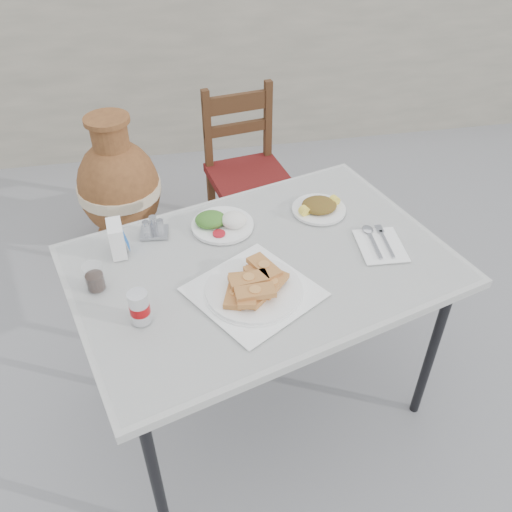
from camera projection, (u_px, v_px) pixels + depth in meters
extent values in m
plane|color=slate|center=(299.00, 405.00, 2.39)|extent=(80.00, 80.00, 0.00)
cylinder|color=black|center=(156.00, 479.00, 1.73)|extent=(0.04, 0.04, 0.75)
cylinder|color=black|center=(431.00, 353.00, 2.14)|extent=(0.04, 0.04, 0.75)
cylinder|color=black|center=(98.00, 331.00, 2.23)|extent=(0.04, 0.04, 0.75)
cylinder|color=black|center=(331.00, 251.00, 2.63)|extent=(0.04, 0.04, 0.75)
cube|color=white|center=(262.00, 266.00, 1.93)|extent=(1.51, 1.23, 0.03)
cube|color=white|center=(262.00, 262.00, 1.91)|extent=(1.46, 1.17, 0.01)
cube|color=white|center=(254.00, 292.00, 1.79)|extent=(0.50, 0.50, 0.00)
cylinder|color=white|center=(254.00, 290.00, 1.78)|extent=(0.32, 0.32, 0.02)
cylinder|color=white|center=(254.00, 291.00, 1.79)|extent=(0.33, 0.33, 0.01)
cylinder|color=white|center=(223.00, 225.00, 2.07)|extent=(0.24, 0.24, 0.01)
ellipsoid|color=white|center=(234.00, 220.00, 2.05)|extent=(0.10, 0.10, 0.05)
ellipsoid|color=#265E1B|center=(211.00, 220.00, 2.05)|extent=(0.12, 0.11, 0.05)
cylinder|color=#AE121E|center=(219.00, 234.00, 2.01)|extent=(0.05, 0.05, 0.01)
cylinder|color=white|center=(319.00, 209.00, 2.15)|extent=(0.21, 0.21, 0.01)
ellipsoid|color=#35711C|center=(319.00, 205.00, 2.14)|extent=(0.14, 0.13, 0.04)
cylinder|color=#FFE045|center=(304.00, 211.00, 2.11)|extent=(0.05, 0.04, 0.04)
cylinder|color=#FFE045|center=(334.00, 200.00, 2.16)|extent=(0.05, 0.04, 0.04)
cylinder|color=silver|center=(139.00, 307.00, 1.66)|extent=(0.06, 0.06, 0.11)
cylinder|color=#B20C11|center=(140.00, 308.00, 1.66)|extent=(0.06, 0.06, 0.03)
cylinder|color=#ACACB3|center=(137.00, 294.00, 1.62)|extent=(0.06, 0.06, 0.00)
cylinder|color=white|center=(94.00, 277.00, 1.78)|extent=(0.07, 0.07, 0.10)
cylinder|color=black|center=(95.00, 281.00, 1.79)|extent=(0.06, 0.06, 0.06)
cube|color=white|center=(117.00, 239.00, 1.91)|extent=(0.06, 0.11, 0.12)
cube|color=blue|center=(126.00, 239.00, 1.93)|extent=(0.02, 0.05, 0.07)
cube|color=#ACACB3|center=(154.00, 232.00, 2.03)|extent=(0.11, 0.09, 0.01)
cylinder|color=white|center=(146.00, 228.00, 1.99)|extent=(0.02, 0.02, 0.06)
cylinder|color=white|center=(160.00, 227.00, 2.00)|extent=(0.02, 0.02, 0.06)
cylinder|color=#ACACB3|center=(153.00, 222.00, 2.03)|extent=(0.03, 0.03, 0.05)
cube|color=white|center=(380.00, 245.00, 1.98)|extent=(0.17, 0.22, 0.00)
cube|color=#ACACB3|center=(375.00, 245.00, 1.97)|extent=(0.02, 0.16, 0.00)
ellipsoid|color=#ACACB3|center=(368.00, 229.00, 2.04)|extent=(0.04, 0.05, 0.01)
cube|color=#ACACB3|center=(387.00, 244.00, 1.98)|extent=(0.02, 0.16, 0.00)
cube|color=#ACACB3|center=(379.00, 229.00, 2.05)|extent=(0.03, 0.05, 0.00)
cube|color=#3B2110|center=(230.00, 238.00, 2.96)|extent=(0.04, 0.04, 0.44)
cube|color=#3B2110|center=(289.00, 225.00, 3.06)|extent=(0.04, 0.04, 0.44)
cube|color=#3B2110|center=(212.00, 204.00, 3.22)|extent=(0.04, 0.04, 0.44)
cube|color=#3B2110|center=(267.00, 193.00, 3.31)|extent=(0.04, 0.04, 0.44)
cube|color=#5F1613|center=(249.00, 178.00, 2.98)|extent=(0.47, 0.47, 0.05)
cube|color=#3B2110|center=(207.00, 133.00, 2.92)|extent=(0.04, 0.04, 0.49)
cube|color=#3B2110|center=(268.00, 123.00, 3.01)|extent=(0.04, 0.04, 0.49)
cube|color=#3B2110|center=(238.00, 103.00, 2.87)|extent=(0.39, 0.09, 0.10)
cube|color=#3B2110|center=(238.00, 128.00, 2.97)|extent=(0.39, 0.09, 0.06)
cylinder|color=brown|center=(128.00, 236.00, 3.27)|extent=(0.35, 0.35, 0.09)
ellipsoid|color=brown|center=(119.00, 188.00, 3.05)|extent=(0.46, 0.46, 0.57)
cylinder|color=beige|center=(119.00, 188.00, 3.05)|extent=(0.47, 0.47, 0.07)
cylinder|color=brown|center=(110.00, 137.00, 2.85)|extent=(0.20, 0.20, 0.17)
cylinder|color=brown|center=(106.00, 120.00, 2.78)|extent=(0.24, 0.24, 0.03)
cube|color=#A9A08D|center=(219.00, 66.00, 3.90)|extent=(6.00, 0.25, 1.20)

